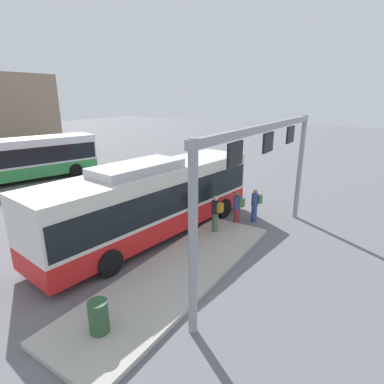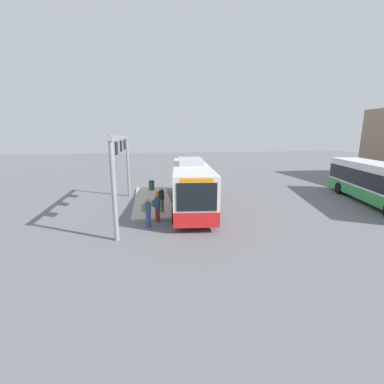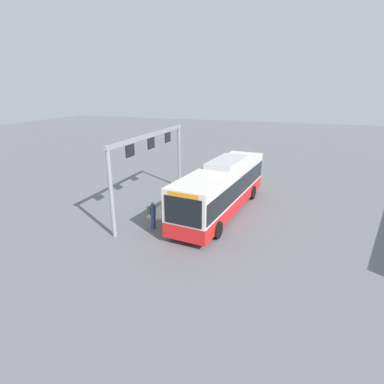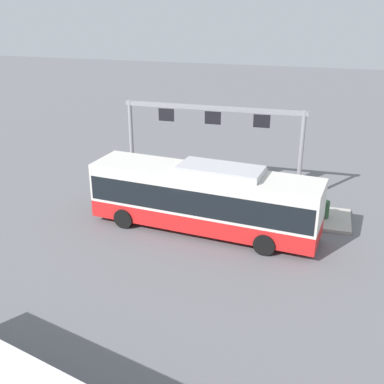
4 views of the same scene
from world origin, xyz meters
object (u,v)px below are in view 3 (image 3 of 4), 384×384
at_px(bus_main, 222,186).
at_px(person_waiting_near, 182,200).
at_px(trash_bin, 207,177).
at_px(person_boarding, 167,210).
at_px(person_waiting_mid, 152,215).

xyz_separation_m(bus_main, person_waiting_near, (1.54, -2.29, -0.76)).
bearing_deg(bus_main, trash_bin, -147.30).
xyz_separation_m(person_boarding, person_waiting_mid, (0.87, -0.55, 0.00)).
relative_size(bus_main, person_waiting_mid, 6.82).
bearing_deg(bus_main, person_boarding, -33.94).
height_order(person_waiting_mid, trash_bin, person_waiting_mid).
height_order(bus_main, trash_bin, bus_main).
distance_m(person_waiting_near, trash_bin, 7.25).
relative_size(person_waiting_mid, trash_bin, 1.86).
xyz_separation_m(person_boarding, trash_bin, (-8.77, -0.16, -0.28)).
distance_m(person_waiting_near, person_waiting_mid, 2.60).
relative_size(bus_main, trash_bin, 12.65).
bearing_deg(person_waiting_mid, trash_bin, 60.89).
xyz_separation_m(person_waiting_near, trash_bin, (-7.21, -0.51, -0.44)).
distance_m(bus_main, person_boarding, 4.17).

